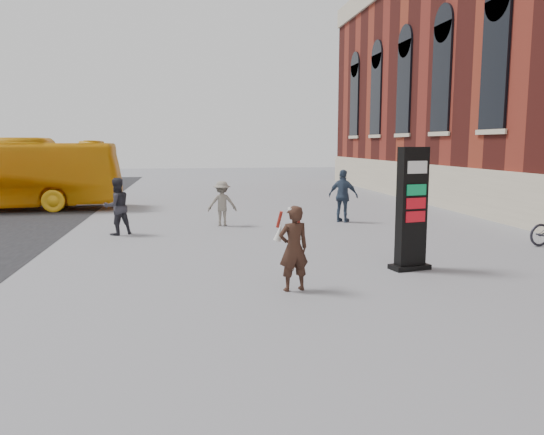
{
  "coord_description": "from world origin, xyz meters",
  "views": [
    {
      "loc": [
        -1.28,
        -9.72,
        2.74
      ],
      "look_at": [
        0.37,
        0.77,
        1.25
      ],
      "focal_mm": 35.0,
      "sensor_mm": 36.0,
      "label": 1
    }
  ],
  "objects": [
    {
      "name": "pedestrian_c",
      "position": [
        4.05,
        8.08,
        0.92
      ],
      "size": [
        1.12,
        1.03,
        1.84
      ],
      "primitive_type": "imported",
      "rotation": [
        0.0,
        0.0,
        2.46
      ],
      "color": "#324259",
      "rests_on": "ground"
    },
    {
      "name": "ground",
      "position": [
        0.0,
        0.0,
        0.0
      ],
      "size": [
        100.0,
        100.0,
        0.0
      ],
      "primitive_type": "plane",
      "color": "#9E9EA3"
    },
    {
      "name": "woman",
      "position": [
        0.62,
        -0.22,
        0.82
      ],
      "size": [
        0.69,
        0.65,
        1.61
      ],
      "rotation": [
        0.0,
        0.0,
        3.35
      ],
      "color": "black",
      "rests_on": "ground"
    },
    {
      "name": "pedestrian_b",
      "position": [
        -0.19,
        7.93,
        0.75
      ],
      "size": [
        0.99,
        0.6,
        1.5
      ],
      "primitive_type": "imported",
      "rotation": [
        0.0,
        0.0,
        3.1
      ],
      "color": "gray",
      "rests_on": "ground"
    },
    {
      "name": "pedestrian_a",
      "position": [
        -3.43,
        6.62,
        0.86
      ],
      "size": [
        1.05,
        0.99,
        1.72
      ],
      "primitive_type": "imported",
      "rotation": [
        0.0,
        0.0,
        3.68
      ],
      "color": "#2D2C33",
      "rests_on": "ground"
    },
    {
      "name": "info_pylon",
      "position": [
        3.48,
        1.04,
        1.33
      ],
      "size": [
        0.92,
        0.59,
        2.67
      ],
      "rotation": [
        0.0,
        0.0,
        0.2
      ],
      "color": "black",
      "rests_on": "ground"
    }
  ]
}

